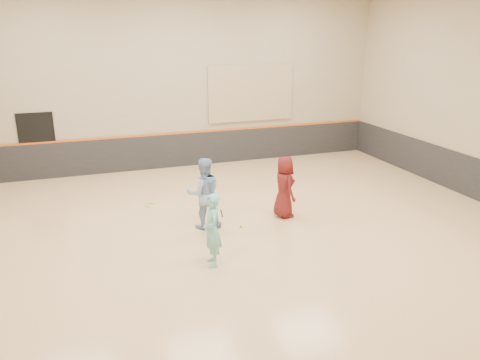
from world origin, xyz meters
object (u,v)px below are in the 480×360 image
object	(u,v)px
instructor	(204,193)
spare_racket	(150,203)
girl	(212,230)
young_man	(284,187)

from	to	relation	value
instructor	spare_racket	size ratio (longest dim) A/B	2.53
girl	spare_racket	size ratio (longest dim) A/B	2.22
instructor	spare_racket	world-z (taller)	instructor
girl	instructor	bearing A→B (deg)	174.43
instructor	spare_racket	distance (m)	2.34
instructor	girl	bearing A→B (deg)	84.12
girl	young_man	world-z (taller)	young_man
girl	instructor	size ratio (longest dim) A/B	0.88
spare_racket	girl	bearing A→B (deg)	-79.60
young_man	spare_racket	distance (m)	3.81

